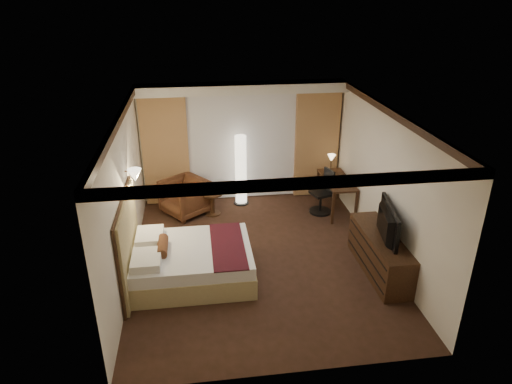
{
  "coord_description": "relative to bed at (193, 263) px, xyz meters",
  "views": [
    {
      "loc": [
        -1.02,
        -7.04,
        4.55
      ],
      "look_at": [
        0.0,
        0.4,
        1.15
      ],
      "focal_mm": 32.0,
      "sensor_mm": 36.0,
      "label": 1
    }
  ],
  "objects": [
    {
      "name": "dresser",
      "position": [
        3.19,
        -0.25,
        0.06
      ],
      "size": [
        0.5,
        1.8,
        0.7
      ],
      "primitive_type": null,
      "color": "black",
      "rests_on": "floor"
    },
    {
      "name": "headboard",
      "position": [
        -1.01,
        -0.0,
        0.46
      ],
      "size": [
        0.12,
        1.86,
        1.5
      ],
      "primitive_type": null,
      "color": "tan",
      "rests_on": "floor"
    },
    {
      "name": "wall_sconce",
      "position": [
        -0.9,
        0.78,
        1.33
      ],
      "size": [
        0.24,
        0.24,
        0.24
      ],
      "primitive_type": null,
      "color": "white",
      "rests_on": "left_wall"
    },
    {
      "name": "side_table",
      "position": [
        0.44,
        2.33,
        -0.03
      ],
      "size": [
        0.47,
        0.47,
        0.51
      ],
      "primitive_type": null,
      "color": "black",
      "rests_on": "floor"
    },
    {
      "name": "floor_lamp",
      "position": [
        1.12,
        2.79,
        0.52
      ],
      "size": [
        0.34,
        0.34,
        1.62
      ],
      "primitive_type": null,
      "color": "white",
      "rests_on": "floor"
    },
    {
      "name": "curtain_right_drape",
      "position": [
        2.89,
        3.05,
        0.96
      ],
      "size": [
        1.0,
        0.14,
        2.45
      ],
      "primitive_type": "cube",
      "color": "tan",
      "rests_on": "back_wall"
    },
    {
      "name": "back_wall",
      "position": [
        1.19,
        3.19,
        1.06
      ],
      "size": [
        4.5,
        0.02,
        2.7
      ],
      "primitive_type": "cube",
      "color": "silver",
      "rests_on": "floor"
    },
    {
      "name": "office_chair",
      "position": [
        2.79,
        2.1,
        0.2
      ],
      "size": [
        0.6,
        0.6,
        0.99
      ],
      "primitive_type": null,
      "rotation": [
        0.0,
        0.0,
        0.3
      ],
      "color": "black",
      "rests_on": "floor"
    },
    {
      "name": "desk",
      "position": [
        3.14,
        2.15,
        0.08
      ],
      "size": [
        0.55,
        1.31,
        0.75
      ],
      "primitive_type": null,
      "color": "black",
      "rests_on": "floor"
    },
    {
      "name": "ceiling",
      "position": [
        1.19,
        0.44,
        2.41
      ],
      "size": [
        4.5,
        5.5,
        0.01
      ],
      "primitive_type": "cube",
      "color": "white",
      "rests_on": "back_wall"
    },
    {
      "name": "desk_lamp",
      "position": [
        3.14,
        2.65,
        0.63
      ],
      "size": [
        0.18,
        0.18,
        0.34
      ],
      "primitive_type": null,
      "color": "#FFD899",
      "rests_on": "desk"
    },
    {
      "name": "television",
      "position": [
        3.16,
        -0.25,
        0.74
      ],
      "size": [
        0.85,
        1.25,
        0.15
      ],
      "primitive_type": "imported",
      "rotation": [
        0.0,
        0.0,
        1.4
      ],
      "color": "black",
      "rests_on": "dresser"
    },
    {
      "name": "crown_molding",
      "position": [
        1.19,
        0.44,
        2.35
      ],
      "size": [
        4.5,
        5.5,
        0.12
      ],
      "primitive_type": null,
      "color": "black",
      "rests_on": "ceiling"
    },
    {
      "name": "right_wall",
      "position": [
        3.44,
        0.44,
        1.06
      ],
      "size": [
        0.02,
        5.5,
        2.7
      ],
      "primitive_type": "cube",
      "color": "silver",
      "rests_on": "floor"
    },
    {
      "name": "bed",
      "position": [
        0.0,
        0.0,
        0.0
      ],
      "size": [
        1.99,
        1.56,
        0.58
      ],
      "primitive_type": null,
      "color": "white",
      "rests_on": "floor"
    },
    {
      "name": "armchair",
      "position": [
        -0.14,
        2.44,
        0.14
      ],
      "size": [
        1.14,
        1.15,
        0.87
      ],
      "primitive_type": "imported",
      "rotation": [
        0.0,
        0.0,
        -0.92
      ],
      "color": "#442B14",
      "rests_on": "floor"
    },
    {
      "name": "soffit",
      "position": [
        1.19,
        2.94,
        2.31
      ],
      "size": [
        4.5,
        0.5,
        0.2
      ],
      "primitive_type": "cube",
      "color": "white",
      "rests_on": "ceiling"
    },
    {
      "name": "left_wall",
      "position": [
        -1.06,
        0.44,
        1.06
      ],
      "size": [
        0.02,
        5.5,
        2.7
      ],
      "primitive_type": "cube",
      "color": "silver",
      "rests_on": "floor"
    },
    {
      "name": "floor",
      "position": [
        1.19,
        0.44,
        -0.29
      ],
      "size": [
        4.5,
        5.5,
        0.01
      ],
      "primitive_type": "cube",
      "color": "black",
      "rests_on": "ground"
    },
    {
      "name": "curtain_sheer",
      "position": [
        1.19,
        3.11,
        0.96
      ],
      "size": [
        2.48,
        0.04,
        2.45
      ],
      "primitive_type": "cube",
      "color": "silver",
      "rests_on": "back_wall"
    },
    {
      "name": "curtain_left_drape",
      "position": [
        -0.51,
        3.05,
        0.96
      ],
      "size": [
        1.0,
        0.14,
        2.45
      ],
      "primitive_type": "cube",
      "color": "tan",
      "rests_on": "back_wall"
    }
  ]
}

